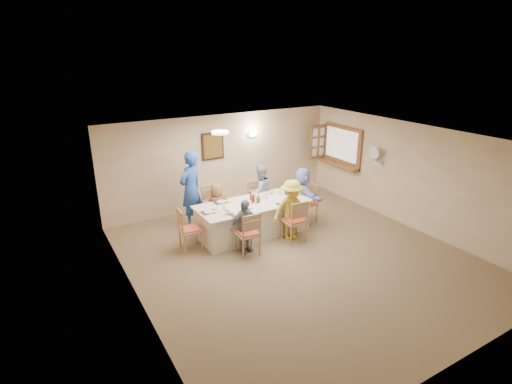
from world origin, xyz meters
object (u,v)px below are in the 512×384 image
diner_front_right (291,210)px  diner_right_end (303,195)px  desk_fan (375,155)px  diner_front_left (244,226)px  chair_left_end (190,229)px  chair_back_left (215,207)px  dining_table (253,218)px  chair_right_end (307,202)px  caregiver (191,189)px  diner_back_right (260,192)px  chair_front_right (294,220)px  condiment_ketchup (251,197)px  chair_back_right (258,200)px  serving_hatch (342,146)px  diner_back_left (217,206)px  chair_front_left (247,233)px

diner_front_right → diner_right_end: 1.07m
desk_fan → diner_front_left: desk_fan is taller
chair_left_end → diner_right_end: diner_right_end is taller
chair_back_left → diner_right_end: diner_right_end is taller
dining_table → chair_right_end: (1.55, 0.00, 0.09)m
chair_left_end → chair_right_end: 3.10m
caregiver → diner_back_right: bearing=136.4°
chair_front_right → condiment_ketchup: condiment_ketchup is taller
chair_front_right → caregiver: size_ratio=0.54×
desk_fan → dining_table: 3.55m
condiment_ketchup → chair_back_right: bearing=50.7°
desk_fan → chair_right_end: (-1.78, 0.44, -1.08)m
chair_back_left → chair_front_right: size_ratio=1.02×
desk_fan → chair_back_left: desk_fan is taller
serving_hatch → dining_table: serving_hatch is taller
diner_front_left → diner_right_end: (2.02, 0.68, 0.11)m
caregiver → diner_back_left: bearing=106.1°
dining_table → diner_back_left: size_ratio=2.32×
chair_right_end → diner_front_right: bearing=-48.1°
serving_hatch → caregiver: bearing=176.9°
dining_table → diner_back_right: diner_back_right is taller
serving_hatch → diner_front_right: (-2.84, -1.59, -0.80)m
desk_fan → chair_back_left: 4.25m
dining_table → diner_front_right: size_ratio=1.87×
chair_front_left → diner_front_left: (0.00, 0.12, 0.10)m
chair_back_right → diner_front_left: diner_front_left is taller
diner_back_left → diner_back_right: (1.20, 0.00, 0.14)m
diner_back_left → diner_back_right: bearing=-174.8°
chair_front_left → condiment_ketchup: 1.10m
chair_front_right → diner_front_left: (-1.20, 0.12, 0.08)m
diner_back_left → caregiver: bearing=-41.0°
dining_table → chair_front_left: chair_front_left is taller
chair_back_right → chair_left_end: (-2.15, -0.80, 0.02)m
desk_fan → chair_front_right: bearing=-172.5°
chair_left_end → condiment_ketchup: size_ratio=3.72×
chair_back_left → serving_hatch: bearing=-8.2°
dining_table → diner_front_right: (0.60, -0.68, 0.32)m
desk_fan → chair_front_right: 2.94m
chair_back_right → chair_front_left: 2.00m
serving_hatch → dining_table: (-3.44, -0.91, -1.12)m
chair_left_end → diner_front_right: bearing=-102.6°
serving_hatch → chair_back_left: size_ratio=1.46×
diner_back_right → desk_fan: bearing=157.8°
chair_back_left → chair_back_right: 1.20m
chair_back_right → diner_back_left: size_ratio=0.81×
diner_front_left → diner_right_end: diner_right_end is taller
chair_front_left → diner_back_right: (1.20, 1.48, 0.22)m
condiment_ketchup → chair_front_left: bearing=-124.6°
chair_left_end → dining_table: bearing=-85.0°
serving_hatch → chair_front_left: 4.50m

